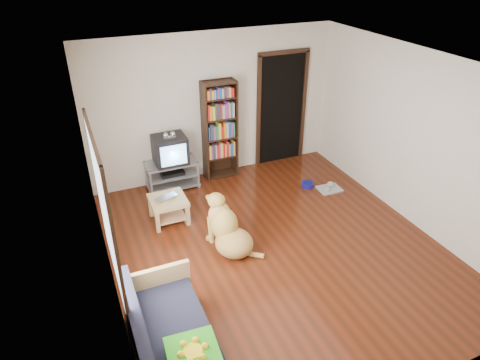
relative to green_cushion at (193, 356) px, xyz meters
name	(u,v)px	position (x,y,z in m)	size (l,w,h in m)	color
ground	(275,247)	(1.75, 1.70, -0.50)	(5.00, 5.00, 0.00)	#501C0D
ceiling	(285,67)	(1.75, 1.70, 2.10)	(5.00, 5.00, 0.00)	white
wall_back	(213,107)	(1.75, 4.20, 0.80)	(4.50, 4.50, 0.00)	beige
wall_front	(420,297)	(1.75, -0.80, 0.80)	(4.50, 4.50, 0.00)	beige
wall_left	(100,204)	(-0.50, 1.70, 0.80)	(5.00, 5.00, 0.00)	beige
wall_right	(415,140)	(4.00, 1.70, 0.80)	(5.00, 5.00, 0.00)	beige
green_cushion	(193,356)	(0.00, 0.00, 0.00)	(0.48, 0.48, 0.16)	green
laptop	(168,199)	(0.52, 2.93, -0.09)	(0.35, 0.23, 0.03)	#B4B3B8
dog_bowl	(308,185)	(3.07, 3.02, -0.46)	(0.22, 0.22, 0.08)	navy
grey_rag	(329,189)	(3.37, 2.77, -0.48)	(0.40, 0.32, 0.03)	#A5A5A5
window	(105,212)	(-0.48, 1.20, 1.00)	(0.03, 1.46, 1.70)	white
doorway	(281,107)	(3.10, 4.18, 0.62)	(1.03, 0.05, 2.19)	black
tv_stand	(172,174)	(0.85, 3.95, -0.23)	(0.90, 0.45, 0.50)	#99999E
crt_tv	(170,149)	(0.85, 3.97, 0.24)	(0.55, 0.52, 0.58)	black
bookshelf	(220,125)	(1.80, 4.04, 0.50)	(0.60, 0.30, 1.80)	black
sofa	(173,352)	(-0.12, 0.32, -0.24)	(0.80, 1.80, 0.80)	tan
coffee_table	(168,205)	(0.52, 2.96, -0.22)	(0.55, 0.55, 0.40)	tan
dog	(227,230)	(1.11, 1.96, -0.19)	(0.69, 0.93, 0.84)	#B88A46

